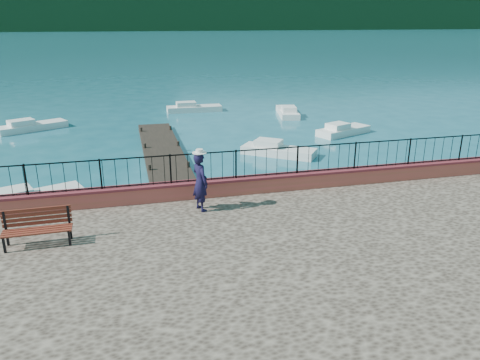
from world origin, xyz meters
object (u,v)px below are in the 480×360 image
boat_1 (279,148)px  park_bench (38,235)px  boat_2 (344,128)px  boat_4 (194,106)px  person (200,182)px  boat_5 (288,110)px  boat_0 (29,195)px  boat_3 (32,124)px

boat_1 → park_bench: bearing=-97.2°
boat_2 → boat_4: bearing=106.1°
person → boat_5: 21.91m
boat_0 → boat_3: bearing=76.2°
park_bench → boat_4: park_bench is taller
boat_3 → boat_4: size_ratio=1.02×
person → boat_0: person is taller
boat_1 → boat_5: 10.99m
boat_3 → boat_5: bearing=-26.0°
boat_0 → boat_2: bearing=2.5°
person → boat_2: 17.12m
boat_0 → boat_1: (11.69, 4.38, 0.00)m
person → boat_1: bearing=-51.9°
boat_5 → boat_3: bearing=103.8°
person → boat_5: size_ratio=0.46×
park_bench → boat_3: (-3.45, 20.17, -1.09)m
boat_1 → boat_4: size_ratio=0.92×
boat_0 → boat_5: size_ratio=0.99×
boat_2 → boat_4: (-7.95, 9.87, 0.00)m
boat_3 → boat_5: same height
boat_2 → boat_3: 20.14m
park_bench → boat_5: bearing=54.3°
person → boat_2: (11.19, 12.84, -1.73)m
person → boat_3: person is taller
park_bench → boat_4: 25.33m
boat_5 → boat_0: bearing=144.3°
boat_0 → park_bench: bearing=-99.9°
person → boat_1: (5.72, 9.31, -1.73)m
person → boat_4: person is taller
boat_2 → boat_5: bearing=78.9°
person → boat_5: (9.83, 19.50, -1.73)m
boat_1 → boat_3: same height
boat_3 → boat_2: bearing=-45.4°
boat_3 → boat_5: 17.88m
boat_1 → boat_5: bearing=104.9°
park_bench → boat_2: (15.78, 14.19, -1.09)m
park_bench → boat_1: (10.31, 10.66, -1.09)m
person → boat_1: 11.06m
park_bench → boat_1: bearing=44.9°
boat_1 → boat_5: same height
park_bench → boat_4: bearing=70.9°
boat_3 → boat_4: bearing=-9.1°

